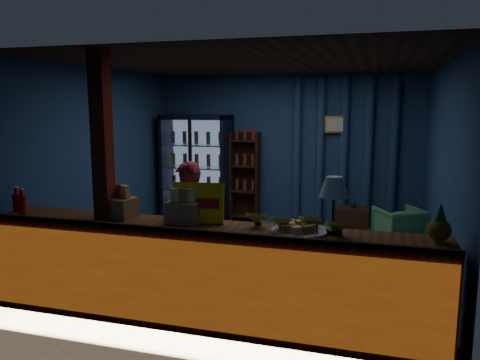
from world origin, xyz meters
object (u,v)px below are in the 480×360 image
at_px(pastry_tray, 300,229).
at_px(table_lamp, 334,189).
at_px(green_chair, 399,226).
at_px(shopkeeper, 189,229).

xyz_separation_m(pastry_tray, table_lamp, (0.29, 0.03, 0.37)).
height_order(green_chair, pastry_tray, pastry_tray).
bearing_deg(green_chair, pastry_tray, 44.36).
bearing_deg(shopkeeper, green_chair, 67.59).
relative_size(pastry_tray, table_lamp, 1.01).
bearing_deg(shopkeeper, table_lamp, 1.27).
xyz_separation_m(shopkeeper, pastry_tray, (1.30, -0.54, 0.24)).
bearing_deg(table_lamp, shopkeeper, 162.20).
bearing_deg(table_lamp, pastry_tray, -174.27).
xyz_separation_m(shopkeeper, table_lamp, (1.58, -0.51, 0.61)).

